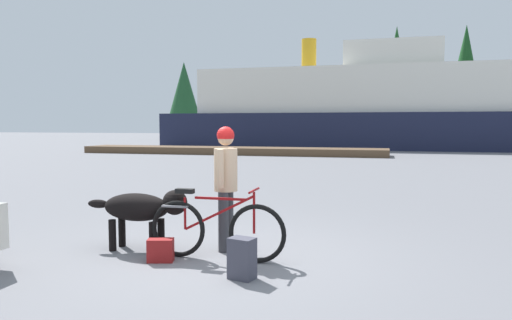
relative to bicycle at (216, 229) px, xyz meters
The scene contains 11 objects.
ground_plane 0.41m from the bicycle, 90.69° to the left, with size 160.00×160.00×0.00m, color slate.
bicycle is the anchor object (origin of this frame).
person_cyclist 0.80m from the bicycle, 93.33° to the left, with size 0.32×0.53×1.70m.
dog 1.15m from the bicycle, behind, with size 1.50×0.45×0.85m.
backpack 0.85m from the bicycle, 49.62° to the right, with size 0.28×0.20×0.47m, color #3F3F4C.
handbag_pannier 0.74m from the bicycle, 157.96° to the right, with size 0.32×0.18×0.29m, color maroon.
dock_pier 21.74m from the bicycle, 107.67° to the left, with size 17.87×2.34×0.40m, color brown.
ferry_boat 30.61m from the bicycle, 90.25° to the left, with size 27.36×8.15×8.12m.
pine_tree_far_left 50.19m from the bicycle, 114.01° to the left, with size 3.81×3.81×8.88m.
pine_tree_center 45.22m from the bicycle, 86.08° to the left, with size 3.58×3.58×11.49m.
pine_tree_mid_back 51.46m from the bicycle, 78.35° to the left, with size 3.68×3.68×12.31m.
Camera 1 is at (2.06, -5.72, 1.73)m, focal length 33.49 mm.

